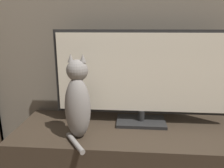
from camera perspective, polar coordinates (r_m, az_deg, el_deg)
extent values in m
cube|color=#756B5B|center=(1.54, 6.20, 20.13)|extent=(4.80, 0.05, 2.60)
cube|color=#33281E|center=(1.52, 5.34, -20.81)|extent=(1.45, 0.51, 0.55)
cube|color=black|center=(1.46, 7.56, -9.67)|extent=(0.31, 0.19, 0.02)
cylinder|color=black|center=(1.44, 7.62, -8.07)|extent=(0.04, 0.04, 0.07)
cube|color=black|center=(1.36, 8.00, 2.87)|extent=(1.10, 0.02, 0.52)
cube|color=silver|center=(1.35, 8.04, 2.75)|extent=(1.06, 0.01, 0.49)
ellipsoid|color=gray|center=(1.22, -8.93, -6.27)|extent=(0.14, 0.13, 0.35)
ellipsoid|color=black|center=(1.27, -8.43, -6.26)|extent=(0.08, 0.04, 0.19)
sphere|color=gray|center=(1.19, -9.06, 3.52)|extent=(0.12, 0.12, 0.12)
cone|color=gray|center=(1.19, -10.73, 6.69)|extent=(0.04, 0.04, 0.05)
cone|color=gray|center=(1.17, -7.64, 6.71)|extent=(0.04, 0.04, 0.05)
cylinder|color=gray|center=(1.21, -9.63, -14.92)|extent=(0.14, 0.19, 0.03)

